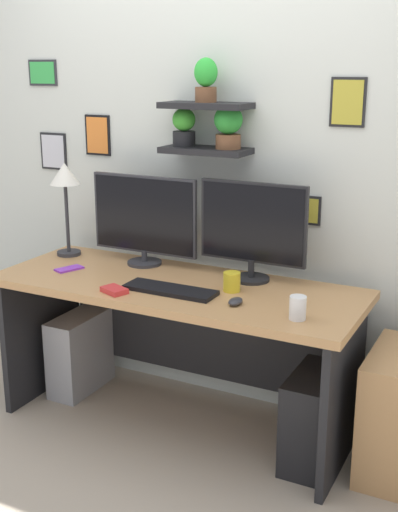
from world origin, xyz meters
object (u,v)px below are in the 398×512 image
at_px(cell_phone, 69,269).
at_px(coffee_mug, 232,282).
at_px(monitor_left, 144,218).
at_px(pen_cup, 298,308).
at_px(scissors_tray, 114,290).
at_px(computer_tower_right, 311,418).
at_px(desk_lamp, 65,183).
at_px(monitor_right, 253,228).
at_px(desk, 182,319).
at_px(keyboard, 170,290).
at_px(computer_tower_left, 80,352).
at_px(computer_mouse, 235,301).

xyz_separation_m(cell_phone, coffee_mug, (0.88, 0.07, 0.04)).
bearing_deg(monitor_left, pen_cup, -22.45).
xyz_separation_m(scissors_tray, computer_tower_right, (0.89, 0.23, -0.54)).
bearing_deg(desk_lamp, computer_tower_right, -7.39).
relative_size(pen_cup, computer_tower_right, 0.23).
bearing_deg(monitor_left, computer_tower_right, -13.06).
distance_m(monitor_right, coffee_mug, 0.29).
xyz_separation_m(desk_lamp, coffee_mug, (1.05, -0.16, -0.35)).
bearing_deg(scissors_tray, desk, 58.49).
bearing_deg(monitor_right, keyboard, -127.90).
height_order(keyboard, scissors_tray, scissors_tray).
relative_size(monitor_right, computer_tower_left, 1.23).
height_order(desk, scissors_tray, scissors_tray).
relative_size(coffee_mug, computer_tower_left, 0.21).
height_order(desk, desk_lamp, desk_lamp).
bearing_deg(computer_tower_right, cell_phone, -178.43).
xyz_separation_m(monitor_left, keyboard, (0.34, -0.34, -0.23)).
height_order(desk, computer_tower_left, desk).
distance_m(monitor_left, computer_tower_right, 1.29).
relative_size(desk, computer_tower_right, 4.13).
distance_m(keyboard, computer_tower_left, 0.91).
xyz_separation_m(desk_lamp, computer_tower_left, (0.10, -0.08, -0.93)).
distance_m(pen_cup, computer_tower_right, 0.61).
relative_size(keyboard, coffee_mug, 4.89).
distance_m(keyboard, pen_cup, 0.64).
height_order(desk_lamp, computer_tower_left, desk_lamp).
relative_size(computer_mouse, coffee_mug, 1.00).
distance_m(monitor_left, coffee_mug, 0.65).
height_order(computer_mouse, computer_tower_right, computer_mouse).
bearing_deg(computer_tower_right, keyboard, -170.97).
xyz_separation_m(desk_lamp, cell_phone, (0.17, -0.23, -0.39)).
distance_m(monitor_left, monitor_right, 0.60).
bearing_deg(cell_phone, monitor_right, 38.79).
relative_size(monitor_left, monitor_right, 1.11).
bearing_deg(pen_cup, computer_tower_left, 168.16).
height_order(cell_phone, pen_cup, pen_cup).
xyz_separation_m(computer_mouse, pen_cup, (0.30, -0.04, 0.04)).
height_order(cell_phone, coffee_mug, coffee_mug).
xyz_separation_m(monitor_right, keyboard, (-0.26, -0.34, -0.25)).
relative_size(coffee_mug, computer_tower_right, 0.21).
bearing_deg(computer_tower_right, computer_mouse, -159.08).
bearing_deg(desk, monitor_right, 27.91).
bearing_deg(computer_mouse, pen_cup, -8.48).
bearing_deg(monitor_right, computer_tower_right, -30.15).
relative_size(keyboard, computer_mouse, 4.89).
relative_size(desk, computer_mouse, 19.97).
height_order(cell_phone, computer_tower_right, cell_phone).
height_order(keyboard, cell_phone, keyboard).
distance_m(keyboard, cell_phone, 0.64).
distance_m(desk, computer_tower_right, 0.78).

